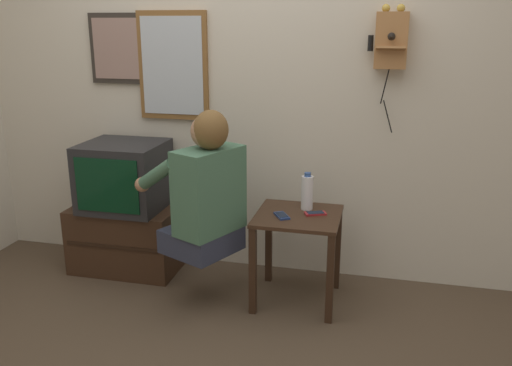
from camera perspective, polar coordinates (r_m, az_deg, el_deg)
The scene contains 12 objects.
ground_plane at distance 2.97m, azimuth -5.75°, elevation -16.77°, with size 14.00×14.00×0.00m, color #4C3D2D.
wall_back at distance 3.52m, azimuth -0.58°, elevation 10.79°, with size 6.80×0.05×2.55m.
side_table at distance 3.22m, azimuth 4.41°, elevation -5.33°, with size 0.49×0.48×0.55m.
person at distance 3.09m, azimuth -5.36°, elevation -0.77°, with size 0.64×0.58×0.84m.
tv_stand at distance 3.80m, azimuth -13.42°, elevation -5.63°, with size 0.71×0.43×0.44m.
television at distance 3.65m, azimuth -13.72°, elevation 0.73°, with size 0.51×0.47×0.44m.
wall_phone_antique at distance 3.32m, azimuth 14.03°, elevation 14.41°, with size 0.22×0.19×0.73m.
framed_picture at distance 3.79m, azimuth -14.39°, elevation 13.54°, with size 0.38×0.03×0.45m.
wall_mirror at distance 3.63m, azimuth -8.73°, elevation 12.08°, with size 0.47×0.03×0.69m.
cell_phone_held at distance 3.13m, azimuth 2.72°, elevation -3.45°, with size 0.12×0.14×0.01m.
cell_phone_spare at distance 3.18m, azimuth 6.27°, elevation -3.19°, with size 0.14×0.10×0.01m.
water_bottle at distance 3.24m, azimuth 5.41°, elevation -0.97°, with size 0.07×0.07×0.23m.
Camera 1 is at (0.86, -2.33, 1.63)m, focal length 38.00 mm.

